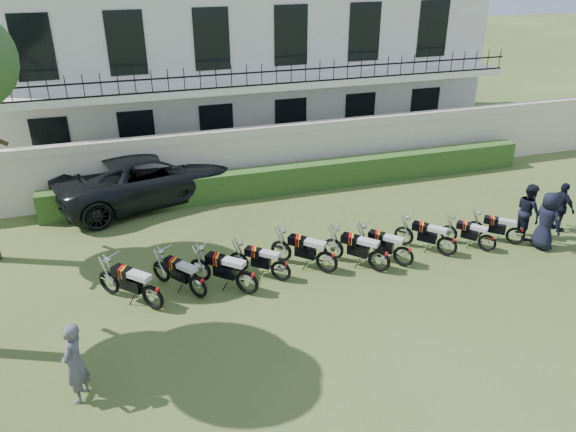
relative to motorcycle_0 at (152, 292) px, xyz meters
name	(u,v)px	position (x,y,z in m)	size (l,w,h in m)	color
ground	(350,303)	(4.81, -1.17, -0.54)	(100.00, 100.00, 0.00)	#37471C
perimeter_wall	(268,156)	(4.81, 6.83, 0.64)	(30.00, 0.35, 2.30)	beige
hedge	(300,178)	(5.81, 6.03, -0.04)	(18.00, 0.60, 1.00)	#203F16
building	(232,56)	(4.81, 12.79, 3.18)	(20.40, 9.60, 7.40)	silver
motorcycle_0	(152,292)	(0.00, 0.00, 0.00)	(1.57, 1.58, 1.16)	black
motorcycle_1	(198,282)	(1.15, 0.18, -0.05)	(1.27, 1.58, 1.06)	black
motorcycle_2	(247,277)	(2.40, -0.02, 0.00)	(1.63, 1.49, 1.15)	black
motorcycle_3	(281,266)	(3.41, 0.33, -0.07)	(1.50, 1.24, 1.01)	black
motorcycle_4	(327,257)	(4.74, 0.35, -0.02)	(1.58, 1.48, 1.12)	black
motorcycle_5	(380,256)	(6.15, -0.01, -0.02)	(1.50, 1.54, 1.12)	black
motorcycle_6	(404,252)	(6.93, 0.05, -0.05)	(1.36, 1.49, 1.05)	black
motorcycle_7	(448,242)	(8.42, 0.20, -0.05)	(1.39, 1.46, 1.04)	black
motorcycle_8	(488,239)	(9.70, 0.09, -0.11)	(1.18, 1.32, 0.92)	black
motorcycle_9	(516,232)	(10.77, 0.21, -0.10)	(1.41, 1.16, 0.95)	black
suv	(149,176)	(0.47, 6.80, 0.36)	(2.96, 6.41, 1.78)	black
inspector	(75,363)	(-1.67, -2.64, 0.37)	(0.66, 0.43, 1.80)	slate
officer_3	(547,221)	(11.44, -0.17, 0.36)	(0.88, 0.57, 1.79)	black
officer_4	(528,211)	(11.42, 0.61, 0.34)	(0.85, 0.66, 1.74)	black
officer_5	(561,207)	(12.65, 0.62, 0.28)	(0.95, 0.40, 1.62)	black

